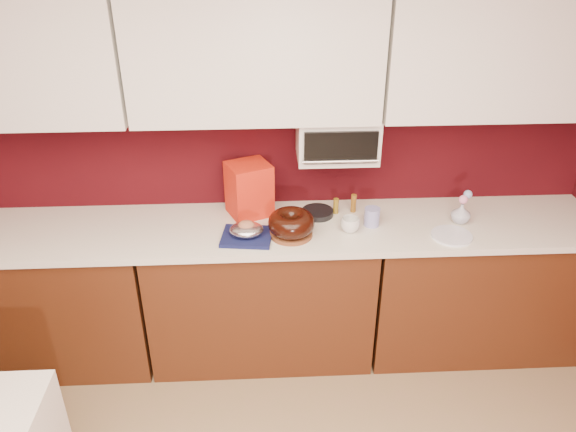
% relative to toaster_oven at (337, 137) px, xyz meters
% --- Properties ---
extents(wall_back, '(4.00, 0.02, 2.50)m').
position_rel_toaster_oven_xyz_m(wall_back, '(-0.45, 0.15, -0.12)').
color(wall_back, '#3E080D').
rests_on(wall_back, floor).
extents(base_cabinet_left, '(1.31, 0.58, 0.86)m').
position_rel_toaster_oven_xyz_m(base_cabinet_left, '(-1.78, -0.17, -0.95)').
color(base_cabinet_left, '#4C230F').
rests_on(base_cabinet_left, floor).
extents(base_cabinet_center, '(1.31, 0.58, 0.86)m').
position_rel_toaster_oven_xyz_m(base_cabinet_center, '(-0.45, -0.17, -0.95)').
color(base_cabinet_center, '#4C230F').
rests_on(base_cabinet_center, floor).
extents(base_cabinet_right, '(1.31, 0.58, 0.86)m').
position_rel_toaster_oven_xyz_m(base_cabinet_right, '(0.88, -0.17, -0.95)').
color(base_cabinet_right, '#4C230F').
rests_on(base_cabinet_right, floor).
extents(countertop, '(4.00, 0.62, 0.04)m').
position_rel_toaster_oven_xyz_m(countertop, '(-0.45, -0.17, -0.49)').
color(countertop, silver).
rests_on(countertop, base_cabinet_center).
extents(upper_cabinet_center, '(1.31, 0.33, 0.70)m').
position_rel_toaster_oven_xyz_m(upper_cabinet_center, '(-0.45, -0.02, 0.48)').
color(upper_cabinet_center, white).
rests_on(upper_cabinet_center, wall_back).
extents(upper_cabinet_right, '(1.31, 0.33, 0.70)m').
position_rel_toaster_oven_xyz_m(upper_cabinet_right, '(0.88, -0.02, 0.48)').
color(upper_cabinet_right, white).
rests_on(upper_cabinet_right, wall_back).
extents(toaster_oven, '(0.45, 0.30, 0.25)m').
position_rel_toaster_oven_xyz_m(toaster_oven, '(0.00, 0.00, 0.00)').
color(toaster_oven, white).
rests_on(toaster_oven, upper_cabinet_center).
extents(toaster_oven_door, '(0.40, 0.02, 0.18)m').
position_rel_toaster_oven_xyz_m(toaster_oven_door, '(0.00, -0.16, 0.00)').
color(toaster_oven_door, black).
rests_on(toaster_oven_door, toaster_oven).
extents(toaster_oven_handle, '(0.42, 0.02, 0.02)m').
position_rel_toaster_oven_xyz_m(toaster_oven_handle, '(0.00, -0.18, -0.07)').
color(toaster_oven_handle, silver).
rests_on(toaster_oven_handle, toaster_oven).
extents(cake_base, '(0.26, 0.26, 0.02)m').
position_rel_toaster_oven_xyz_m(cake_base, '(-0.27, -0.27, -0.46)').
color(cake_base, brown).
rests_on(cake_base, countertop).
extents(bundt_cake, '(0.28, 0.28, 0.11)m').
position_rel_toaster_oven_xyz_m(bundt_cake, '(-0.27, -0.27, -0.39)').
color(bundt_cake, black).
rests_on(bundt_cake, cake_base).
extents(navy_towel, '(0.30, 0.26, 0.02)m').
position_rel_toaster_oven_xyz_m(navy_towel, '(-0.52, -0.29, -0.46)').
color(navy_towel, '#121743').
rests_on(navy_towel, countertop).
extents(foil_ham_nest, '(0.23, 0.21, 0.07)m').
position_rel_toaster_oven_xyz_m(foil_ham_nest, '(-0.52, -0.29, -0.42)').
color(foil_ham_nest, silver).
rests_on(foil_ham_nest, navy_towel).
extents(roasted_ham, '(0.10, 0.09, 0.06)m').
position_rel_toaster_oven_xyz_m(roasted_ham, '(-0.52, -0.29, -0.40)').
color(roasted_ham, '#A7694C').
rests_on(roasted_ham, foil_ham_nest).
extents(pandoro_box, '(0.30, 0.29, 0.32)m').
position_rel_toaster_oven_xyz_m(pandoro_box, '(-0.51, 0.00, -0.32)').
color(pandoro_box, '#B90C14').
rests_on(pandoro_box, countertop).
extents(dark_pan, '(0.21, 0.21, 0.03)m').
position_rel_toaster_oven_xyz_m(dark_pan, '(-0.10, -0.04, -0.46)').
color(dark_pan, black).
rests_on(dark_pan, countertop).
extents(coffee_mug, '(0.10, 0.10, 0.10)m').
position_rel_toaster_oven_xyz_m(coffee_mug, '(0.06, -0.24, -0.42)').
color(coffee_mug, silver).
rests_on(coffee_mug, countertop).
extents(blue_jar, '(0.10, 0.10, 0.11)m').
position_rel_toaster_oven_xyz_m(blue_jar, '(0.20, -0.18, -0.42)').
color(blue_jar, '#1C229A').
rests_on(blue_jar, countertop).
extents(flower_vase, '(0.11, 0.11, 0.13)m').
position_rel_toaster_oven_xyz_m(flower_vase, '(0.72, -0.17, -0.41)').
color(flower_vase, '#ADB1C4').
rests_on(flower_vase, countertop).
extents(flower_pink, '(0.05, 0.05, 0.05)m').
position_rel_toaster_oven_xyz_m(flower_pink, '(0.72, -0.17, -0.33)').
color(flower_pink, pink).
rests_on(flower_pink, flower_vase).
extents(flower_blue, '(0.05, 0.05, 0.05)m').
position_rel_toaster_oven_xyz_m(flower_blue, '(0.75, -0.15, -0.30)').
color(flower_blue, '#87A6D9').
rests_on(flower_blue, flower_vase).
extents(china_plate, '(0.24, 0.24, 0.01)m').
position_rel_toaster_oven_xyz_m(china_plate, '(0.62, -0.33, -0.47)').
color(china_plate, white).
rests_on(china_plate, countertop).
extents(amber_bottle, '(0.04, 0.04, 0.10)m').
position_rel_toaster_oven_xyz_m(amber_bottle, '(0.01, -0.02, -0.43)').
color(amber_bottle, brown).
rests_on(amber_bottle, countertop).
extents(amber_bottle_tall, '(0.04, 0.04, 0.11)m').
position_rel_toaster_oven_xyz_m(amber_bottle_tall, '(0.12, -0.01, -0.42)').
color(amber_bottle_tall, brown).
rests_on(amber_bottle_tall, countertop).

